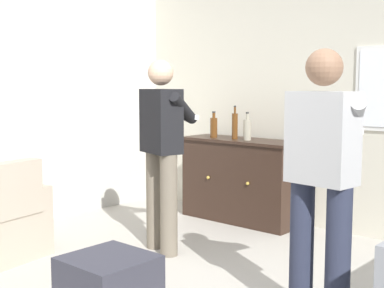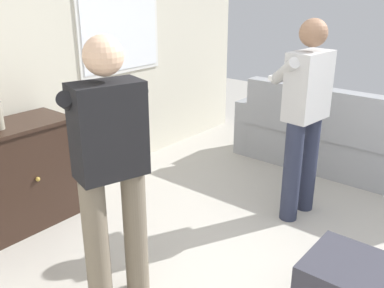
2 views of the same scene
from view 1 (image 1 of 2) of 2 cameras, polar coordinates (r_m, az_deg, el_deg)
name	(u,v)px [view 1 (image 1 of 2)]	position (r m, az deg, el deg)	size (l,w,h in m)	color
wall_back_with_window	(348,91)	(5.47, 16.33, 5.40)	(5.20, 0.15, 2.80)	beige
sideboard_cabinet	(241,180)	(5.78, 5.21, -3.84)	(1.34, 0.49, 0.89)	black
bottle_wine_green	(214,127)	(5.87, 2.34, 1.84)	(0.08, 0.08, 0.29)	#593314
bottle_liquor_amber	(235,126)	(5.70, 4.59, 1.97)	(0.06, 0.06, 0.36)	#593314
bottle_spirits_clear	(247,129)	(5.60, 5.91, 1.56)	(0.08, 0.08, 0.29)	gray
ottoman	(109,288)	(3.49, -8.86, -14.96)	(0.50, 0.50, 0.41)	#33333D
person_standing_left	(162,146)	(4.64, -3.18, -0.22)	(0.53, 0.52, 1.68)	#6B6051
person_standing_right	(322,174)	(3.30, 13.75, -3.10)	(0.55, 0.49, 1.68)	#282D42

